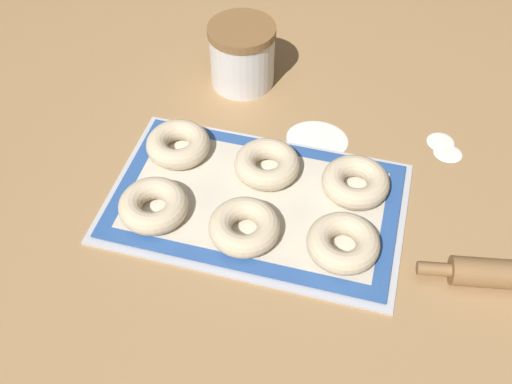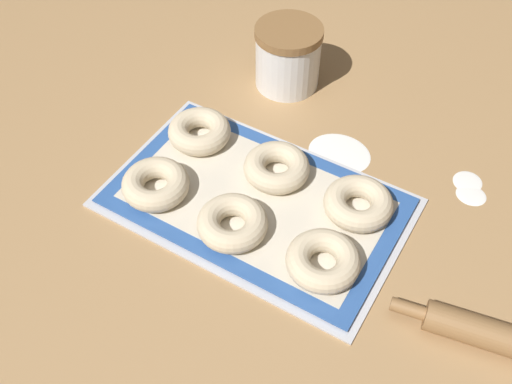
# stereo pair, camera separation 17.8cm
# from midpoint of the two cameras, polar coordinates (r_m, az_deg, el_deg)

# --- Properties ---
(ground_plane) EXTENTS (2.80, 2.80, 0.00)m
(ground_plane) POSITION_cam_midpoint_polar(r_m,az_deg,el_deg) (1.02, 5.85, -1.48)
(ground_plane) COLOR #A87F51
(baking_tray) EXTENTS (0.50, 0.31, 0.01)m
(baking_tray) POSITION_cam_midpoint_polar(r_m,az_deg,el_deg) (1.01, 5.01, -1.49)
(baking_tray) COLOR silver
(baking_tray) RESTS_ON ground_plane
(baking_mat) EXTENTS (0.48, 0.29, 0.00)m
(baking_mat) POSITION_cam_midpoint_polar(r_m,az_deg,el_deg) (1.01, 5.04, -1.30)
(baking_mat) COLOR #2D569E
(baking_mat) RESTS_ON baking_tray
(bagel_front_left) EXTENTS (0.11, 0.11, 0.04)m
(bagel_front_left) POSITION_cam_midpoint_polar(r_m,az_deg,el_deg) (1.00, -4.62, 0.23)
(bagel_front_left) COLOR beige
(bagel_front_left) RESTS_ON baking_mat
(bagel_front_center) EXTENTS (0.11, 0.11, 0.04)m
(bagel_front_center) POSITION_cam_midpoint_polar(r_m,az_deg,el_deg) (0.95, 3.08, -3.55)
(bagel_front_center) COLOR beige
(bagel_front_center) RESTS_ON baking_mat
(bagel_front_right) EXTENTS (0.11, 0.11, 0.04)m
(bagel_front_right) POSITION_cam_midpoint_polar(r_m,az_deg,el_deg) (0.92, 11.95, -7.04)
(bagel_front_right) COLOR beige
(bagel_front_right) RESTS_ON baking_mat
(bagel_back_left) EXTENTS (0.11, 0.11, 0.04)m
(bagel_back_left) POSITION_cam_midpoint_polar(r_m,az_deg,el_deg) (1.09, -0.79, 5.35)
(bagel_back_left) COLOR beige
(bagel_back_left) RESTS_ON baking_mat
(bagel_back_center) EXTENTS (0.11, 0.11, 0.04)m
(bagel_back_center) POSITION_cam_midpoint_polar(r_m,az_deg,el_deg) (1.03, 6.91, 1.84)
(bagel_back_center) COLOR beige
(bagel_back_center) RESTS_ON baking_mat
(bagel_back_right) EXTENTS (0.11, 0.11, 0.04)m
(bagel_back_right) POSITION_cam_midpoint_polar(r_m,az_deg,el_deg) (1.01, 14.77, -1.60)
(bagel_back_right) COLOR beige
(bagel_back_right) RESTS_ON baking_mat
(flour_canister) EXTENTS (0.13, 0.13, 0.13)m
(flour_canister) POSITION_cam_midpoint_polar(r_m,az_deg,el_deg) (1.21, 7.36, 12.34)
(flour_canister) COLOR white
(flour_canister) RESTS_ON ground_plane
(flour_patch_near) EXTENTS (0.05, 0.05, 0.00)m
(flour_patch_near) POSITION_cam_midpoint_polar(r_m,az_deg,el_deg) (1.14, 23.85, 0.48)
(flour_patch_near) COLOR white
(flour_patch_near) RESTS_ON ground_plane
(flour_patch_far) EXTENTS (0.05, 0.05, 0.00)m
(flour_patch_far) POSITION_cam_midpoint_polar(r_m,az_deg,el_deg) (1.12, 24.22, -0.71)
(flour_patch_far) COLOR white
(flour_patch_far) RESTS_ON ground_plane
(flour_patch_side) EXTENTS (0.12, 0.10, 0.00)m
(flour_patch_side) POSITION_cam_midpoint_polar(r_m,az_deg,el_deg) (1.12, 12.52, 3.21)
(flour_patch_side) COLOR white
(flour_patch_side) RESTS_ON ground_plane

